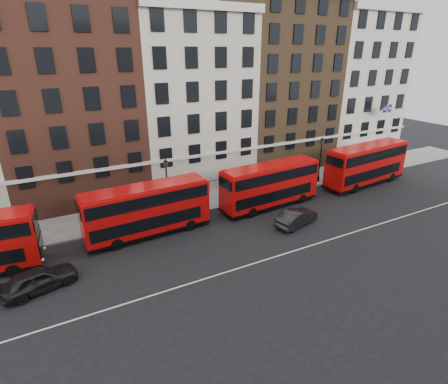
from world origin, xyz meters
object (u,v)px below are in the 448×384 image
bus_b (147,209)px  bus_d (366,164)px  car_rear (39,279)px  car_front (297,217)px  bus_c (270,184)px  traffic_light (376,155)px

bus_b → bus_d: bearing=-2.7°
car_rear → car_front: bearing=-106.1°
bus_c → car_rear: size_ratio=2.27×
car_front → traffic_light: (17.82, 6.63, 1.70)m
car_rear → bus_c: bearing=-93.9°
bus_c → traffic_light: 17.80m
bus_b → bus_d: bus_d is taller
bus_c → car_front: size_ratio=2.37×
car_rear → traffic_light: size_ratio=1.43×
bus_b → traffic_light: size_ratio=3.26×
car_rear → car_front: 20.82m
car_rear → car_front: car_rear is taller
bus_b → car_rear: bus_b is taller
car_rear → traffic_light: (38.63, 6.03, 1.65)m
bus_b → car_front: 13.23m
bus_c → car_front: 4.80m
car_rear → car_front: (20.81, -0.60, -0.06)m
car_rear → bus_b: bearing=-79.7°
bus_b → bus_d: 25.92m
car_front → traffic_light: size_ratio=1.38×
car_front → traffic_light: 19.09m
bus_b → car_front: bearing=-22.8°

